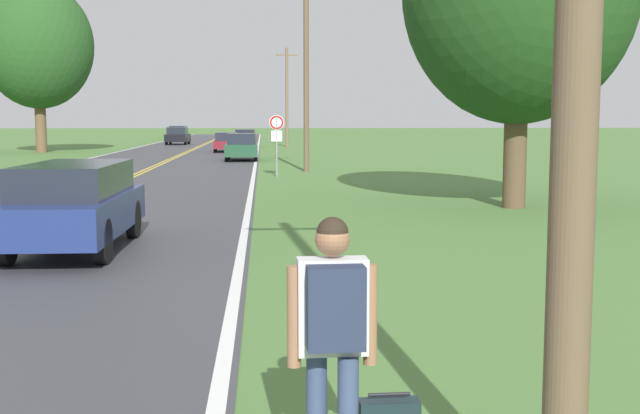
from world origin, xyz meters
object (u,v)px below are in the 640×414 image
object	(u,v)px
traffic_sign	(277,130)
car_maroon_sedan_mid_far	(226,142)
car_champagne_hatchback_horizon	(178,133)
hitchhiker_person	(333,321)
car_dark_blue_suv_approaching	(75,203)
car_red_hatchback_receding	(245,137)
car_black_sedan_distant	(178,136)
tree_behind_sign	(38,46)
car_dark_green_sedan_mid_near	(242,147)

from	to	relation	value
traffic_sign	car_maroon_sedan_mid_far	world-z (taller)	traffic_sign
traffic_sign	car_champagne_hatchback_horizon	xyz separation A→B (m)	(-9.77, 55.70, -1.05)
hitchhiker_person	car_maroon_sedan_mid_far	distance (m)	52.78
car_dark_blue_suv_approaching	car_red_hatchback_receding	distance (m)	53.37
car_red_hatchback_receding	car_maroon_sedan_mid_far	bearing A→B (deg)	-5.10
car_red_hatchback_receding	car_champagne_hatchback_horizon	world-z (taller)	car_champagne_hatchback_horizon
car_dark_blue_suv_approaching	car_champagne_hatchback_horizon	world-z (taller)	car_dark_blue_suv_approaching
traffic_sign	car_dark_blue_suv_approaching	bearing A→B (deg)	-102.16
traffic_sign	hitchhiker_person	bearing A→B (deg)	-90.25
traffic_sign	car_black_sedan_distant	xyz separation A→B (m)	(-8.32, 41.34, -1.10)
hitchhiker_person	car_red_hatchback_receding	bearing A→B (deg)	-0.20
car_dark_blue_suv_approaching	tree_behind_sign	bearing A→B (deg)	-163.71
hitchhiker_person	car_dark_green_sedan_mid_near	bearing A→B (deg)	0.38
car_champagne_hatchback_horizon	car_dark_blue_suv_approaching	bearing A→B (deg)	-174.01
car_dark_green_sedan_mid_near	car_black_sedan_distant	xyz separation A→B (m)	(-6.55, 28.38, 0.01)
car_maroon_sedan_mid_far	tree_behind_sign	bearing A→B (deg)	-91.01
car_black_sedan_distant	car_champagne_hatchback_horizon	bearing A→B (deg)	7.56
car_black_sedan_distant	hitchhiker_person	bearing A→B (deg)	-171.43
hitchhiker_person	car_maroon_sedan_mid_far	bearing A→B (deg)	1.39
car_maroon_sedan_mid_far	hitchhiker_person	bearing A→B (deg)	1.07
hitchhiker_person	tree_behind_sign	distance (m)	55.14
car_maroon_sedan_mid_far	car_black_sedan_distant	world-z (taller)	car_black_sedan_distant
car_maroon_sedan_mid_far	car_champagne_hatchback_horizon	size ratio (longest dim) A/B	1.26
car_dark_blue_suv_approaching	car_champagne_hatchback_horizon	bearing A→B (deg)	-174.94
car_dark_blue_suv_approaching	hitchhiker_person	bearing A→B (deg)	22.39
car_red_hatchback_receding	car_champagne_hatchback_horizon	size ratio (longest dim) A/B	1.00
car_maroon_sedan_mid_far	car_dark_green_sedan_mid_near	bearing A→B (deg)	4.44
car_dark_blue_suv_approaching	car_red_hatchback_receding	bearing A→B (deg)	178.49
car_red_hatchback_receding	car_champagne_hatchback_horizon	bearing A→B (deg)	-157.95
car_maroon_sedan_mid_far	car_red_hatchback_receding	distance (m)	10.19
car_dark_green_sedan_mid_near	car_champagne_hatchback_horizon	size ratio (longest dim) A/B	1.17
car_dark_green_sedan_mid_near	car_red_hatchback_receding	distance (m)	22.17
car_red_hatchback_receding	car_champagne_hatchback_horizon	distance (m)	21.98
car_dark_blue_suv_approaching	car_maroon_sedan_mid_far	size ratio (longest dim) A/B	0.98
hitchhiker_person	car_red_hatchback_receding	world-z (taller)	hitchhiker_person
car_red_hatchback_receding	car_black_sedan_distant	distance (m)	8.85
car_dark_green_sedan_mid_near	hitchhiker_person	bearing A→B (deg)	2.14
tree_behind_sign	car_dark_blue_suv_approaching	xyz separation A→B (m)	(12.11, -42.93, -6.50)
tree_behind_sign	car_dark_green_sedan_mid_near	xyz separation A→B (m)	(14.27, -11.76, -6.58)
traffic_sign	car_dark_blue_suv_approaching	xyz separation A→B (m)	(-3.92, -18.21, -1.03)
car_black_sedan_distant	car_champagne_hatchback_horizon	xyz separation A→B (m)	(-1.45, 14.36, 0.04)
hitchhiker_person	car_dark_green_sedan_mid_near	xyz separation A→B (m)	(-1.64, 40.65, -0.28)
traffic_sign	car_black_sedan_distant	bearing A→B (deg)	101.38
car_red_hatchback_receding	car_champagne_hatchback_horizon	xyz separation A→B (m)	(-7.75, 20.57, 0.05)
car_dark_green_sedan_mid_near	car_red_hatchback_receding	bearing A→B (deg)	-179.51
car_champagne_hatchback_horizon	car_red_hatchback_receding	bearing A→B (deg)	-157.89
traffic_sign	car_dark_green_sedan_mid_near	size ratio (longest dim) A/B	0.57
tree_behind_sign	car_champagne_hatchback_horizon	bearing A→B (deg)	78.56
car_dark_green_sedan_mid_near	car_black_sedan_distant	bearing A→B (deg)	-167.17
car_dark_green_sedan_mid_near	car_maroon_sedan_mid_far	world-z (taller)	car_dark_green_sedan_mid_near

